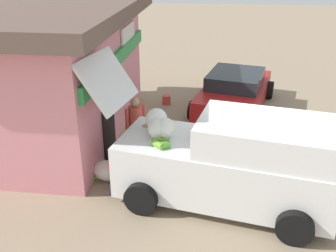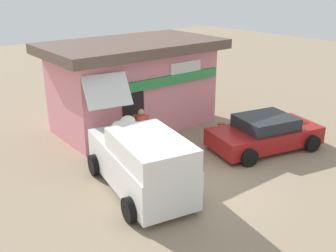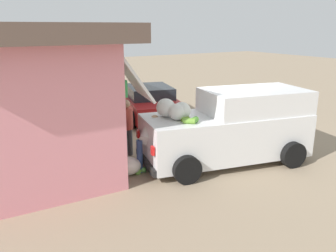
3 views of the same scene
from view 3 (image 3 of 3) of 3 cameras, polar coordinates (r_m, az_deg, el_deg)
ground_plane at (r=11.00m, az=7.66°, el=-2.28°), size 60.00×60.00×0.00m
storefront_bar at (r=9.72m, az=-23.06°, el=5.28°), size 7.11×4.24×3.54m
delivery_van at (r=9.10m, az=10.31°, el=-0.07°), size 2.76×5.20×2.90m
parked_sedan at (r=13.62m, az=-3.11°, el=3.98°), size 4.37×2.95×1.22m
vendor_standing at (r=9.28m, az=-6.87°, el=0.23°), size 0.48×0.48×1.61m
customer_bending at (r=8.41m, az=-3.12°, el=-2.03°), size 0.74×0.76×1.34m
unloaded_banana_pile at (r=8.41m, az=-6.84°, el=-6.72°), size 0.77×0.91×0.44m
paint_bucket at (r=12.99m, az=-12.15°, el=1.09°), size 0.29×0.29×0.31m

